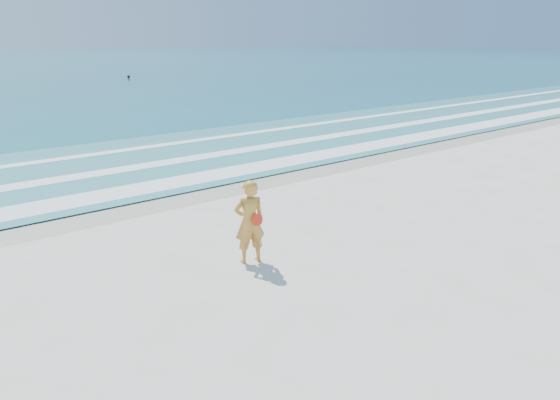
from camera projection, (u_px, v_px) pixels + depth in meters
ground at (390, 306)px, 10.08m from camera, size 400.00×400.00×0.00m
wet_sand at (158, 199)px, 16.69m from camera, size 400.00×2.40×0.00m
shallow at (94, 169)px, 20.35m from camera, size 400.00×10.00×0.01m
foam_near at (139, 189)px, 17.63m from camera, size 400.00×1.40×0.01m
foam_mid at (103, 172)px, 19.76m from camera, size 400.00×0.90×0.01m
foam_far at (70, 157)px, 22.19m from camera, size 400.00×0.60×0.01m
buoy at (129, 77)px, 64.03m from camera, size 0.35×0.35×0.35m
woman at (250, 222)px, 11.82m from camera, size 0.78×0.63×1.86m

